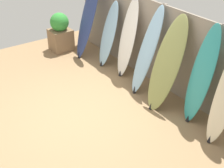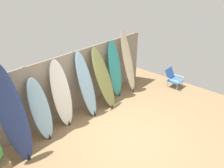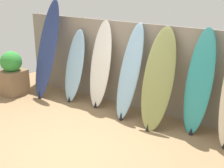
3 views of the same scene
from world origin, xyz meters
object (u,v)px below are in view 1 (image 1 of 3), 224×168
at_px(surfboard_skyblue_1, 108,35).
at_px(planter_box, 60,32).
at_px(surfboard_white_2, 127,38).
at_px(surfboard_teal_5, 201,76).
at_px(surfboard_olive_4, 167,64).
at_px(surfboard_skyblue_3, 147,51).
at_px(surfboard_navy_0, 88,15).

relative_size(surfboard_skyblue_1, planter_box, 1.52).
height_order(surfboard_white_2, surfboard_teal_5, surfboard_teal_5).
xyz_separation_m(surfboard_olive_4, surfboard_teal_5, (0.70, 0.15, 0.02)).
distance_m(surfboard_skyblue_3, surfboard_olive_4, 0.65).
height_order(surfboard_skyblue_1, surfboard_olive_4, surfboard_olive_4).
distance_m(surfboard_navy_0, surfboard_teal_5, 3.52).
distance_m(surfboard_skyblue_3, surfboard_teal_5, 1.35).
height_order(surfboard_skyblue_1, planter_box, surfboard_skyblue_1).
height_order(surfboard_skyblue_3, surfboard_olive_4, surfboard_skyblue_3).
bearing_deg(surfboard_navy_0, planter_box, -148.87).
xyz_separation_m(surfboard_skyblue_1, surfboard_olive_4, (2.11, -0.11, 0.12)).
height_order(surfboard_teal_5, planter_box, surfboard_teal_5).
distance_m(surfboard_skyblue_1, surfboard_teal_5, 2.81).
xyz_separation_m(surfboard_navy_0, surfboard_olive_4, (2.81, 0.02, -0.19)).
xyz_separation_m(surfboard_navy_0, surfboard_skyblue_1, (0.71, 0.12, -0.31)).
xyz_separation_m(surfboard_skyblue_1, surfboard_white_2, (0.68, 0.05, 0.12)).
bearing_deg(surfboard_white_2, surfboard_navy_0, -172.88).
height_order(surfboard_skyblue_1, surfboard_teal_5, surfboard_teal_5).
bearing_deg(planter_box, surfboard_teal_5, 8.25).
xyz_separation_m(surfboard_olive_4, planter_box, (-3.56, -0.47, -0.40)).
xyz_separation_m(surfboard_white_2, surfboard_olive_4, (1.43, -0.16, 0.00)).
bearing_deg(surfboard_white_2, surfboard_skyblue_1, -175.89).
distance_m(surfboard_navy_0, planter_box, 1.05).
bearing_deg(surfboard_skyblue_1, surfboard_skyblue_3, -1.81).
relative_size(surfboard_white_2, surfboard_teal_5, 0.98).
distance_m(surfboard_skyblue_1, planter_box, 1.59).
relative_size(surfboard_navy_0, planter_box, 2.12).
xyz_separation_m(surfboard_skyblue_3, surfboard_olive_4, (0.65, -0.06, -0.00)).
bearing_deg(surfboard_olive_4, surfboard_white_2, 173.78).
distance_m(surfboard_skyblue_1, surfboard_olive_4, 2.12).
relative_size(surfboard_teal_5, planter_box, 1.80).
bearing_deg(surfboard_skyblue_3, surfboard_teal_5, 3.83).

